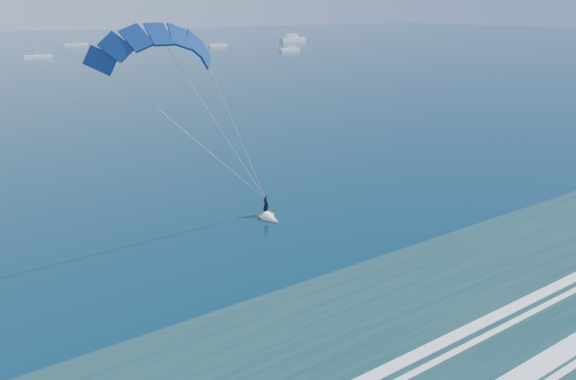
{
  "coord_description": "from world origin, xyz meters",
  "views": [
    {
      "loc": [
        -19.58,
        -5.54,
        17.14
      ],
      "look_at": [
        0.34,
        25.13,
        4.1
      ],
      "focal_mm": 32.0,
      "sensor_mm": 36.0,
      "label": 1
    }
  ],
  "objects_px": {
    "sailboat_4": "(75,44)",
    "sailboat_5": "(218,45)",
    "sailboat_6": "(289,49)",
    "kitesurfer_rig": "(223,133)",
    "motor_yacht": "(292,39)",
    "sailboat_3": "(37,57)"
  },
  "relations": [
    {
      "from": "kitesurfer_rig",
      "to": "motor_yacht",
      "type": "height_order",
      "value": "kitesurfer_rig"
    },
    {
      "from": "motor_yacht",
      "to": "sailboat_4",
      "type": "distance_m",
      "value": 107.09
    },
    {
      "from": "motor_yacht",
      "to": "sailboat_6",
      "type": "bearing_deg",
      "value": -124.64
    },
    {
      "from": "sailboat_4",
      "to": "sailboat_6",
      "type": "bearing_deg",
      "value": -49.44
    },
    {
      "from": "kitesurfer_rig",
      "to": "sailboat_6",
      "type": "distance_m",
      "value": 185.24
    },
    {
      "from": "sailboat_5",
      "to": "sailboat_6",
      "type": "distance_m",
      "value": 41.47
    },
    {
      "from": "sailboat_6",
      "to": "kitesurfer_rig",
      "type": "bearing_deg",
      "value": -124.59
    },
    {
      "from": "kitesurfer_rig",
      "to": "sailboat_3",
      "type": "height_order",
      "value": "kitesurfer_rig"
    },
    {
      "from": "motor_yacht",
      "to": "sailboat_5",
      "type": "distance_m",
      "value": 50.0
    },
    {
      "from": "sailboat_3",
      "to": "sailboat_6",
      "type": "xyz_separation_m",
      "value": [
        93.24,
        -20.86,
        -0.0
      ]
    },
    {
      "from": "motor_yacht",
      "to": "sailboat_5",
      "type": "relative_size",
      "value": 1.24
    },
    {
      "from": "sailboat_3",
      "to": "sailboat_4",
      "type": "bearing_deg",
      "value": 67.02
    },
    {
      "from": "sailboat_3",
      "to": "sailboat_5",
      "type": "xyz_separation_m",
      "value": [
        79.16,
        18.15,
        -0.01
      ]
    },
    {
      "from": "motor_yacht",
      "to": "sailboat_5",
      "type": "bearing_deg",
      "value": -167.11
    },
    {
      "from": "kitesurfer_rig",
      "to": "motor_yacht",
      "type": "relative_size",
      "value": 1.21
    },
    {
      "from": "sailboat_6",
      "to": "motor_yacht",
      "type": "bearing_deg",
      "value": 55.36
    },
    {
      "from": "sailboat_4",
      "to": "sailboat_5",
      "type": "height_order",
      "value": "sailboat_4"
    },
    {
      "from": "motor_yacht",
      "to": "sailboat_6",
      "type": "height_order",
      "value": "sailboat_6"
    },
    {
      "from": "sailboat_3",
      "to": "sailboat_6",
      "type": "relative_size",
      "value": 1.0
    },
    {
      "from": "sailboat_3",
      "to": "kitesurfer_rig",
      "type": "bearing_deg",
      "value": -93.9
    },
    {
      "from": "kitesurfer_rig",
      "to": "sailboat_3",
      "type": "distance_m",
      "value": 173.8
    },
    {
      "from": "motor_yacht",
      "to": "sailboat_6",
      "type": "distance_m",
      "value": 60.98
    }
  ]
}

